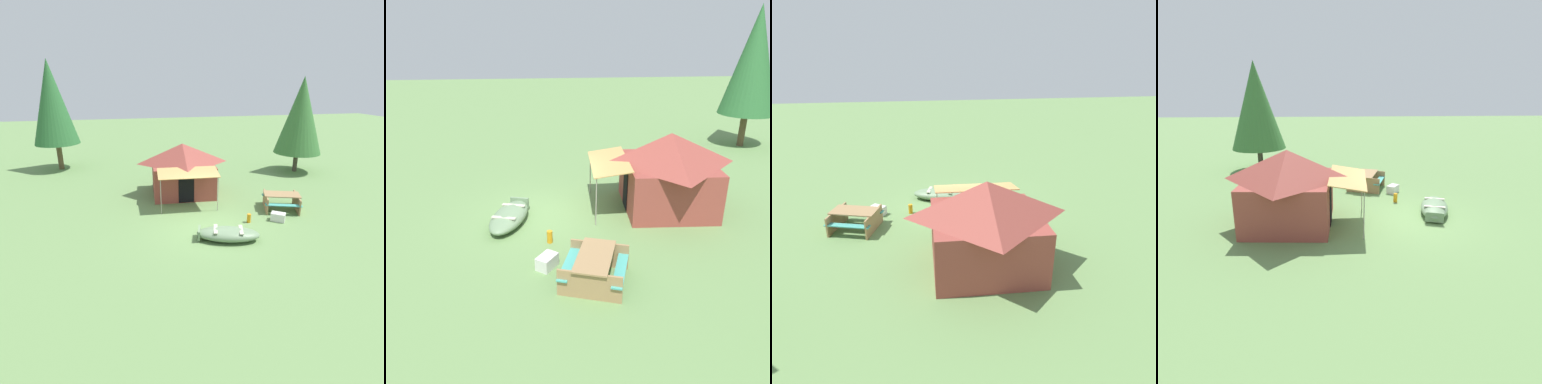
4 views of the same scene
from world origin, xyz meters
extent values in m
plane|color=#668A4F|center=(0.00, 0.00, 0.00)|extent=(80.00, 80.00, 0.00)
ellipsoid|color=slate|center=(0.51, -1.24, 0.24)|extent=(2.55, 1.62, 0.47)
ellipsoid|color=#252F22|center=(0.51, -1.24, 0.27)|extent=(2.33, 1.45, 0.17)
cube|color=beige|center=(0.97, -1.37, 0.43)|extent=(0.34, 0.78, 0.04)
cube|color=beige|center=(0.06, -1.11, 0.43)|extent=(0.34, 0.78, 0.04)
cube|color=slate|center=(-0.53, -0.94, 0.26)|extent=(0.25, 0.64, 0.36)
cube|color=#954037|center=(-0.21, 4.18, 0.84)|extent=(3.25, 3.06, 1.67)
pyramid|color=#954037|center=(-0.21, 4.18, 2.17)|extent=(3.51, 3.30, 0.99)
cube|color=black|center=(-0.30, 2.73, 0.70)|extent=(0.76, 0.07, 1.34)
cube|color=tan|center=(-0.33, 2.12, 1.72)|extent=(2.84, 1.39, 0.22)
cylinder|color=gray|center=(0.93, 1.53, 0.80)|extent=(0.04, 0.04, 1.59)
cylinder|color=gray|center=(-1.66, 1.68, 0.80)|extent=(0.04, 0.04, 1.59)
cube|color=#9D7A4F|center=(3.87, 1.07, 0.73)|extent=(1.79, 1.30, 0.04)
cube|color=teal|center=(4.07, 1.67, 0.45)|extent=(1.61, 0.75, 0.04)
cube|color=teal|center=(3.67, 0.46, 0.45)|extent=(1.61, 0.75, 0.04)
cube|color=#9D7A4F|center=(4.54, 0.85, 0.35)|extent=(0.54, 1.48, 0.71)
cube|color=#9D7A4F|center=(3.20, 1.29, 0.35)|extent=(0.54, 1.48, 0.71)
cube|color=silver|center=(3.14, -0.09, 0.18)|extent=(0.69, 0.65, 0.35)
cylinder|color=orange|center=(1.86, 0.02, 0.19)|extent=(0.17, 0.17, 0.38)
cylinder|color=brown|center=(-7.42, 10.64, 0.87)|extent=(0.34, 0.34, 1.74)
cone|color=#2B6532|center=(-7.42, 10.64, 4.36)|extent=(2.85, 2.85, 5.25)
camera|label=1|loc=(-2.98, -10.95, 5.64)|focal=28.57mm
camera|label=2|loc=(11.73, -0.15, 5.79)|focal=35.83mm
camera|label=3|loc=(1.99, 12.85, 5.81)|focal=32.24mm
camera|label=4|loc=(-11.55, 2.63, 4.81)|focal=31.78mm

